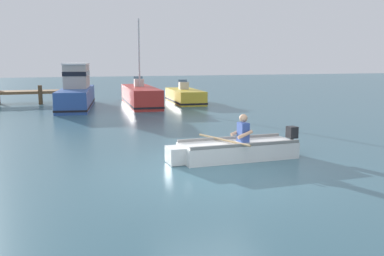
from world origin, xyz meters
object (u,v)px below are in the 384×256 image
moored_boat_blue (77,91)px  moored_boat_red (140,96)px  rowboat_with_person (235,149)px  moored_boat_yellow (185,97)px

moored_boat_blue → moored_boat_red: size_ratio=1.03×
moored_boat_blue → moored_boat_red: 3.57m
rowboat_with_person → moored_boat_red: moored_boat_red is taller
rowboat_with_person → moored_boat_yellow: 14.92m
moored_boat_blue → moored_boat_red: moored_boat_red is taller
rowboat_with_person → moored_boat_red: size_ratio=0.55×
moored_boat_yellow → moored_boat_blue: bearing=-176.2°
rowboat_with_person → moored_boat_yellow: bearing=77.5°
rowboat_with_person → moored_boat_red: bearing=88.5°
rowboat_with_person → moored_boat_blue: 14.51m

